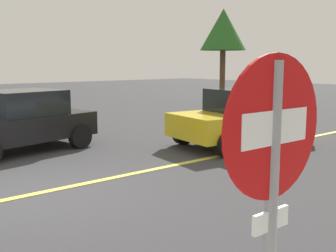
# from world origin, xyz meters

# --- Properties ---
(ground_plane) EXTENTS (80.00, 80.00, 0.00)m
(ground_plane) POSITION_xyz_m (0.00, 0.00, 0.00)
(ground_plane) COLOR #38383A
(lane_marking_centre) EXTENTS (28.00, 0.16, 0.01)m
(lane_marking_centre) POSITION_xyz_m (3.00, 0.00, 0.01)
(lane_marking_centre) COLOR #E0D14C
(stop_sign) EXTENTS (0.76, 0.07, 2.34)m
(stop_sign) POSITION_xyz_m (-0.81, -5.61, 1.60)
(stop_sign) COLOR gray
(stop_sign) RESTS_ON ground_plane
(car_yellow_far_lane) EXTENTS (4.09, 2.52, 1.58)m
(car_yellow_far_lane) POSITION_xyz_m (6.34, 0.58, 0.79)
(car_yellow_far_lane) COLOR gold
(car_yellow_far_lane) RESTS_ON ground_plane
(car_black_mid_road) EXTENTS (4.09, 2.65, 1.59)m
(car_black_mid_road) POSITION_xyz_m (1.21, 3.77, 0.80)
(car_black_mid_road) COLOR black
(car_black_mid_road) RESTS_ON ground_plane
(tree_left_verge) EXTENTS (2.40, 2.40, 5.09)m
(tree_left_verge) POSITION_xyz_m (13.72, 8.24, 3.98)
(tree_left_verge) COLOR #513823
(tree_left_verge) RESTS_ON ground_plane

